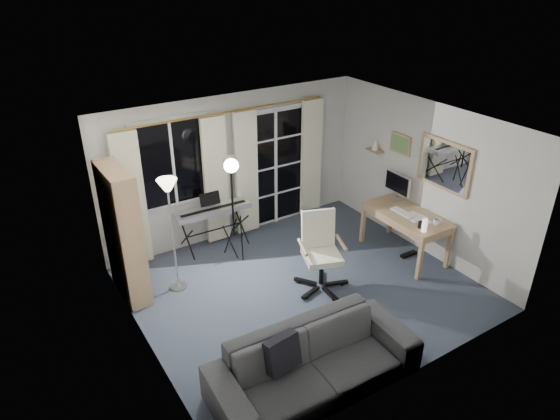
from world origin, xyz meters
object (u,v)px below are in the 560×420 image
(studio_light, at_px, (231,176))
(mug, at_px, (437,221))
(keyboard_piano, at_px, (213,211))
(desk, at_px, (406,219))
(sofa, at_px, (314,355))
(bookshelf, at_px, (122,239))
(monitor, at_px, (397,184))
(office_chair, at_px, (320,243))
(torchiere_lamp, at_px, (169,202))

(studio_light, height_order, mug, studio_light)
(keyboard_piano, height_order, desk, keyboard_piano)
(keyboard_piano, relative_size, sofa, 0.53)
(keyboard_piano, relative_size, studio_light, 0.70)
(bookshelf, relative_size, monitor, 3.61)
(keyboard_piano, bearing_deg, monitor, -24.90)
(desk, distance_m, monitor, 0.61)
(desk, xyz_separation_m, mug, (0.10, -0.50, 0.15))
(bookshelf, relative_size, studio_light, 1.08)
(sofa, bearing_deg, mug, 21.43)
(office_chair, height_order, sofa, office_chair)
(keyboard_piano, distance_m, sofa, 3.27)
(studio_light, xyz_separation_m, monitor, (2.52, -0.85, -0.40))
(bookshelf, distance_m, sofa, 3.04)
(office_chair, relative_size, sofa, 0.49)
(torchiere_lamp, relative_size, monitor, 3.23)
(torchiere_lamp, xyz_separation_m, mug, (3.47, -1.57, -0.57))
(desk, distance_m, mug, 0.53)
(keyboard_piano, bearing_deg, office_chair, -62.12)
(mug, bearing_deg, bookshelf, 156.54)
(studio_light, height_order, monitor, studio_light)
(office_chair, height_order, desk, office_chair)
(keyboard_piano, bearing_deg, sofa, -94.90)
(desk, bearing_deg, sofa, -151.18)
(torchiere_lamp, bearing_deg, desk, -17.53)
(monitor, xyz_separation_m, mug, (-0.10, -0.95, -0.22))
(office_chair, relative_size, desk, 0.83)
(keyboard_piano, xyz_separation_m, monitor, (2.64, -1.32, 0.33))
(torchiere_lamp, height_order, monitor, torchiere_lamp)
(studio_light, relative_size, desk, 1.28)
(desk, relative_size, monitor, 2.61)
(torchiere_lamp, bearing_deg, sofa, -77.66)
(mug, bearing_deg, monitor, 84.20)
(office_chair, height_order, mug, office_chair)
(monitor, bearing_deg, bookshelf, 169.95)
(bookshelf, xyz_separation_m, monitor, (4.20, -0.83, 0.10))
(bookshelf, relative_size, mug, 15.88)
(desk, bearing_deg, bookshelf, 163.40)
(monitor, distance_m, mug, 0.98)
(torchiere_lamp, bearing_deg, bookshelf, 161.17)
(office_chair, bearing_deg, monitor, 31.90)
(bookshelf, xyz_separation_m, studio_light, (1.68, 0.02, 0.51))
(torchiere_lamp, xyz_separation_m, monitor, (3.57, -0.62, -0.36))
(torchiere_lamp, xyz_separation_m, keyboard_piano, (0.93, 0.70, -0.69))
(desk, bearing_deg, studio_light, 151.98)
(bookshelf, xyz_separation_m, mug, (4.10, -1.78, -0.11))
(mug, bearing_deg, keyboard_piano, 138.29)
(studio_light, bearing_deg, bookshelf, -155.94)
(office_chair, xyz_separation_m, sofa, (-1.21, -1.55, -0.22))
(sofa, bearing_deg, monitor, 35.51)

